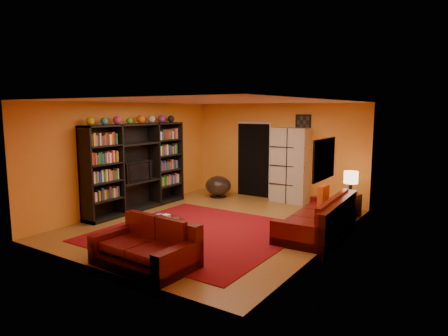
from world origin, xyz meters
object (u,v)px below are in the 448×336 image
Objects in this scene: tv at (137,171)px; loveseat at (149,247)px; entertainment_unit at (137,167)px; coffee_table at (162,222)px; sofa at (322,219)px; storage_cabinet at (290,165)px; bowl_chair at (218,186)px; table_lamp at (351,178)px; side_table at (350,205)px.

loveseat is (2.65, -2.36, -0.68)m from tv.
entertainment_unit is 2.69m from coffee_table.
sofa and loveseat have the same top height.
entertainment_unit reaches higher than coffee_table.
coffee_table is 4.37m from storage_cabinet.
tv is 0.43× the size of storage_cabinet.
loveseat reaches higher than coffee_table.
entertainment_unit reaches higher than bowl_chair.
entertainment_unit is 5.06m from table_lamp.
tv reaches higher than coffee_table.
tv is 0.52× the size of loveseat.
tv is at bearing -108.73° from bowl_chair.
storage_cabinet is 1.80m from table_lamp.
loveseat is 5.04m from bowl_chair.
entertainment_unit is 1.53× the size of storage_cabinet.
sofa is at bearing 43.54° from coffee_table.
table_lamp is at bearing -62.06° from tv.
entertainment_unit is 4.14× the size of bowl_chair.
bowl_chair reaches higher than side_table.
entertainment_unit is 0.11m from tv.
bowl_chair is at bearing 152.73° from sofa.
bowl_chair is at bearing -179.51° from side_table.
loveseat is at bearing -87.90° from storage_cabinet.
coffee_table is at bearing -121.86° from table_lamp.
loveseat is 5.05m from side_table.
storage_cabinet is at bearing 45.38° from entertainment_unit.
sofa is 4.68× the size of table_lamp.
tv is 1.04× the size of coffee_table.
sofa is 3.46× the size of bowl_chair.
bowl_chair reaches higher than coffee_table.
sofa is 1.28× the size of storage_cabinet.
entertainment_unit is at bearing 145.22° from coffee_table.
tv is 2.60m from coffee_table.
entertainment_unit is 3.51× the size of tv.
tv is 5.03m from table_lamp.
tv is 4.48m from sofa.
tv is 3.94m from storage_cabinet.
sofa is 2.78m from storage_cabinet.
sofa is 1.53× the size of loveseat.
tv is at bearing -152.06° from side_table.
side_table is (1.73, -0.49, -0.73)m from storage_cabinet.
loveseat is 0.83× the size of storage_cabinet.
sofa is 5.01× the size of side_table.
entertainment_unit is 3.93m from storage_cabinet.
table_lamp is at bearing 27.15° from entertainment_unit.
tv is at bearing -152.06° from table_lamp.
loveseat is 1.09m from coffee_table.
tv is 1.59× the size of table_lamp.
table_lamp reaches higher than bowl_chair.
side_table is (4.45, 2.36, -0.72)m from tv.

